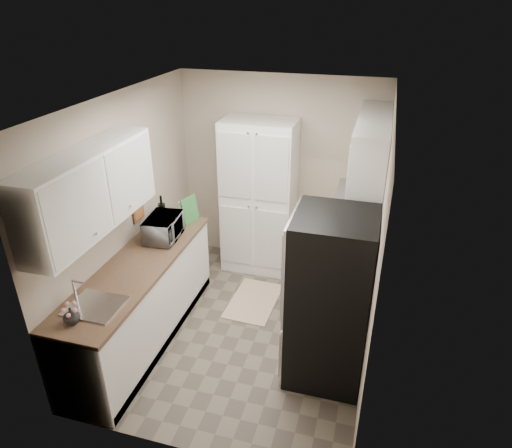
# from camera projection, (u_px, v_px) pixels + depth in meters

# --- Properties ---
(ground) EXTENTS (3.20, 3.20, 0.00)m
(ground) POSITION_uv_depth(u_px,v_px,m) (245.00, 327.00, 5.10)
(ground) COLOR #665B4C
(ground) RESTS_ON ground
(room_shell) EXTENTS (2.64, 3.24, 2.52)m
(room_shell) POSITION_uv_depth(u_px,v_px,m) (241.00, 193.00, 4.36)
(room_shell) COLOR beige
(room_shell) RESTS_ON ground
(pantry_cabinet) EXTENTS (0.90, 0.55, 2.00)m
(pantry_cabinet) POSITION_uv_depth(u_px,v_px,m) (259.00, 198.00, 5.83)
(pantry_cabinet) COLOR white
(pantry_cabinet) RESTS_ON ground
(base_cabinet_left) EXTENTS (0.60, 2.30, 0.88)m
(base_cabinet_left) POSITION_uv_depth(u_px,v_px,m) (142.00, 303.00, 4.77)
(base_cabinet_left) COLOR white
(base_cabinet_left) RESTS_ON ground
(countertop_left) EXTENTS (0.63, 2.33, 0.04)m
(countertop_left) POSITION_uv_depth(u_px,v_px,m) (137.00, 266.00, 4.56)
(countertop_left) COLOR brown
(countertop_left) RESTS_ON base_cabinet_left
(base_cabinet_right) EXTENTS (0.60, 0.80, 0.88)m
(base_cabinet_right) POSITION_uv_depth(u_px,v_px,m) (348.00, 253.00, 5.69)
(base_cabinet_right) COLOR white
(base_cabinet_right) RESTS_ON ground
(countertop_right) EXTENTS (0.63, 0.83, 0.04)m
(countertop_right) POSITION_uv_depth(u_px,v_px,m) (352.00, 220.00, 5.48)
(countertop_right) COLOR brown
(countertop_right) RESTS_ON base_cabinet_right
(electric_range) EXTENTS (0.71, 0.78, 1.13)m
(electric_range) POSITION_uv_depth(u_px,v_px,m) (340.00, 286.00, 4.99)
(electric_range) COLOR #B7B7BC
(electric_range) RESTS_ON ground
(refrigerator) EXTENTS (0.70, 0.72, 1.70)m
(refrigerator) POSITION_uv_depth(u_px,v_px,m) (329.00, 300.00, 4.14)
(refrigerator) COLOR #B7B7BC
(refrigerator) RESTS_ON ground
(microwave) EXTENTS (0.36, 0.50, 0.26)m
(microwave) POSITION_uv_depth(u_px,v_px,m) (164.00, 228.00, 4.97)
(microwave) COLOR silver
(microwave) RESTS_ON countertop_left
(wine_bottle) EXTENTS (0.08, 0.08, 0.32)m
(wine_bottle) POSITION_uv_depth(u_px,v_px,m) (162.00, 211.00, 5.27)
(wine_bottle) COLOR black
(wine_bottle) RESTS_ON countertop_left
(flower_vase) EXTENTS (0.17, 0.17, 0.14)m
(flower_vase) POSITION_uv_depth(u_px,v_px,m) (71.00, 315.00, 3.72)
(flower_vase) COLOR white
(flower_vase) RESTS_ON countertop_left
(cutting_board) EXTENTS (0.09, 0.25, 0.31)m
(cutting_board) POSITION_uv_depth(u_px,v_px,m) (190.00, 210.00, 5.32)
(cutting_board) COLOR #347E38
(cutting_board) RESTS_ON countertop_left
(toaster_oven) EXTENTS (0.36, 0.43, 0.23)m
(toaster_oven) POSITION_uv_depth(u_px,v_px,m) (355.00, 211.00, 5.39)
(toaster_oven) COLOR #A4A4A8
(toaster_oven) RESTS_ON countertop_right
(fruit_basket) EXTENTS (0.31, 0.31, 0.10)m
(fruit_basket) POSITION_uv_depth(u_px,v_px,m) (354.00, 197.00, 5.33)
(fruit_basket) COLOR #DB4408
(fruit_basket) RESTS_ON toaster_oven
(kitchen_mat) EXTENTS (0.56, 0.87, 0.01)m
(kitchen_mat) POSITION_uv_depth(u_px,v_px,m) (254.00, 301.00, 5.52)
(kitchen_mat) COLOR beige
(kitchen_mat) RESTS_ON ground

